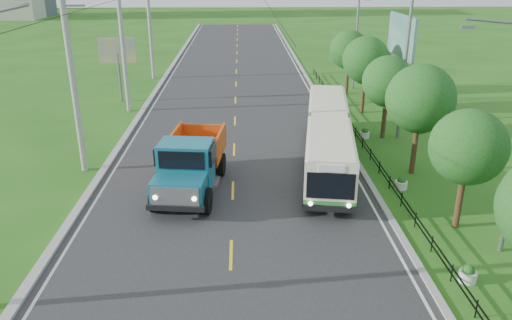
{
  "coord_description": "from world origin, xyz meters",
  "views": [
    {
      "loc": [
        0.47,
        -16.99,
        10.74
      ],
      "look_at": [
        1.16,
        5.39,
        1.9
      ],
      "focal_mm": 35.0,
      "sensor_mm": 36.0,
      "label": 1
    }
  ],
  "objects_px": {
    "bus": "(328,135)",
    "dump_truck": "(190,160)",
    "planter_front": "(468,274)",
    "streetlight_far": "(355,34)",
    "pole_mid": "(123,45)",
    "tree_fourth": "(388,84)",
    "streetlight_mid": "(403,63)",
    "planter_near": "(401,183)",
    "pole_near": "(74,80)",
    "planter_mid": "(365,134)",
    "billboard_left": "(117,55)",
    "pole_far": "(150,26)",
    "tree_back": "(349,52)",
    "tree_fifth": "(366,62)",
    "tree_second": "(467,150)",
    "billboard_right": "(401,42)",
    "planter_far": "(342,102)",
    "tree_third": "(420,102)"
  },
  "relations": [
    {
      "from": "streetlight_far",
      "to": "bus",
      "type": "bearing_deg",
      "value": -106.04
    },
    {
      "from": "pole_near",
      "to": "pole_mid",
      "type": "distance_m",
      "value": 12.0
    },
    {
      "from": "bus",
      "to": "dump_truck",
      "type": "distance_m",
      "value": 8.31
    },
    {
      "from": "tree_back",
      "to": "planter_mid",
      "type": "xyz_separation_m",
      "value": [
        -1.26,
        -12.14,
        -3.37
      ]
    },
    {
      "from": "pole_near",
      "to": "tree_fourth",
      "type": "relative_size",
      "value": 1.85
    },
    {
      "from": "planter_near",
      "to": "dump_truck",
      "type": "distance_m",
      "value": 10.77
    },
    {
      "from": "tree_third",
      "to": "tree_back",
      "type": "xyz_separation_m",
      "value": [
        -0.0,
        18.0,
        -0.33
      ]
    },
    {
      "from": "tree_fourth",
      "to": "streetlight_far",
      "type": "height_order",
      "value": "streetlight_far"
    },
    {
      "from": "tree_third",
      "to": "pole_mid",
      "type": "bearing_deg",
      "value": 144.64
    },
    {
      "from": "planter_front",
      "to": "planter_mid",
      "type": "distance_m",
      "value": 16.0
    },
    {
      "from": "billboard_left",
      "to": "tree_second",
      "type": "bearing_deg",
      "value": -48.48
    },
    {
      "from": "planter_mid",
      "to": "billboard_left",
      "type": "relative_size",
      "value": 0.13
    },
    {
      "from": "tree_second",
      "to": "streetlight_far",
      "type": "bearing_deg",
      "value": 88.26
    },
    {
      "from": "bus",
      "to": "planter_near",
      "type": "bearing_deg",
      "value": -40.94
    },
    {
      "from": "pole_far",
      "to": "tree_fourth",
      "type": "xyz_separation_m",
      "value": [
        18.12,
        -18.86,
        -1.51
      ]
    },
    {
      "from": "pole_mid",
      "to": "tree_fourth",
      "type": "bearing_deg",
      "value": -20.74
    },
    {
      "from": "pole_mid",
      "to": "planter_mid",
      "type": "distance_m",
      "value": 18.88
    },
    {
      "from": "pole_near",
      "to": "streetlight_far",
      "type": "xyz_separation_m",
      "value": [
        18.9,
        19.0,
        -0.19
      ]
    },
    {
      "from": "planter_mid",
      "to": "dump_truck",
      "type": "bearing_deg",
      "value": -143.6
    },
    {
      "from": "pole_mid",
      "to": "streetlight_far",
      "type": "height_order",
      "value": "pole_mid"
    },
    {
      "from": "pole_mid",
      "to": "tree_fifth",
      "type": "distance_m",
      "value": 18.18
    },
    {
      "from": "pole_mid",
      "to": "billboard_left",
      "type": "distance_m",
      "value": 3.47
    },
    {
      "from": "pole_mid",
      "to": "planter_far",
      "type": "distance_m",
      "value": 17.56
    },
    {
      "from": "tree_third",
      "to": "streetlight_far",
      "type": "bearing_deg",
      "value": 87.73
    },
    {
      "from": "pole_near",
      "to": "planter_front",
      "type": "xyz_separation_m",
      "value": [
        16.86,
        -11.0,
        -4.81
      ]
    },
    {
      "from": "pole_far",
      "to": "planter_front",
      "type": "height_order",
      "value": "pole_far"
    },
    {
      "from": "pole_mid",
      "to": "tree_fifth",
      "type": "relative_size",
      "value": 1.72
    },
    {
      "from": "tree_second",
      "to": "tree_third",
      "type": "distance_m",
      "value": 6.02
    },
    {
      "from": "pole_near",
      "to": "billboard_left",
      "type": "xyz_separation_m",
      "value": [
        -1.24,
        15.0,
        -1.23
      ]
    },
    {
      "from": "pole_near",
      "to": "tree_back",
      "type": "bearing_deg",
      "value": 43.41
    },
    {
      "from": "tree_second",
      "to": "planter_mid",
      "type": "distance_m",
      "value": 12.36
    },
    {
      "from": "tree_second",
      "to": "tree_fourth",
      "type": "xyz_separation_m",
      "value": [
        0.0,
        12.0,
        0.07
      ]
    },
    {
      "from": "tree_fourth",
      "to": "tree_third",
      "type": "bearing_deg",
      "value": -90.0
    },
    {
      "from": "streetlight_far",
      "to": "billboard_left",
      "type": "relative_size",
      "value": 1.74
    },
    {
      "from": "billboard_right",
      "to": "pole_near",
      "type": "bearing_deg",
      "value": -151.86
    },
    {
      "from": "tree_fifth",
      "to": "tree_back",
      "type": "xyz_separation_m",
      "value": [
        -0.0,
        6.0,
        -0.2
      ]
    },
    {
      "from": "pole_mid",
      "to": "tree_fourth",
      "type": "distance_m",
      "value": 19.43
    },
    {
      "from": "planter_mid",
      "to": "tree_second",
      "type": "bearing_deg",
      "value": -83.95
    },
    {
      "from": "pole_far",
      "to": "tree_back",
      "type": "relative_size",
      "value": 1.82
    },
    {
      "from": "streetlight_mid",
      "to": "streetlight_far",
      "type": "distance_m",
      "value": 14.0
    },
    {
      "from": "pole_mid",
      "to": "planter_front",
      "type": "relative_size",
      "value": 14.93
    },
    {
      "from": "planter_near",
      "to": "planter_far",
      "type": "relative_size",
      "value": 1.0
    },
    {
      "from": "bus",
      "to": "planter_front",
      "type": "bearing_deg",
      "value": -66.18
    },
    {
      "from": "pole_mid",
      "to": "tree_fifth",
      "type": "bearing_deg",
      "value": -2.71
    },
    {
      "from": "streetlight_mid",
      "to": "streetlight_far",
      "type": "height_order",
      "value": "same"
    },
    {
      "from": "streetlight_mid",
      "to": "planter_near",
      "type": "height_order",
      "value": "streetlight_mid"
    },
    {
      "from": "streetlight_mid",
      "to": "bus",
      "type": "distance_m",
      "value": 7.48
    },
    {
      "from": "pole_near",
      "to": "planter_mid",
      "type": "bearing_deg",
      "value": 16.52
    },
    {
      "from": "streetlight_far",
      "to": "billboard_left",
      "type": "bearing_deg",
      "value": -168.77
    },
    {
      "from": "pole_near",
      "to": "tree_fourth",
      "type": "height_order",
      "value": "pole_near"
    }
  ]
}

